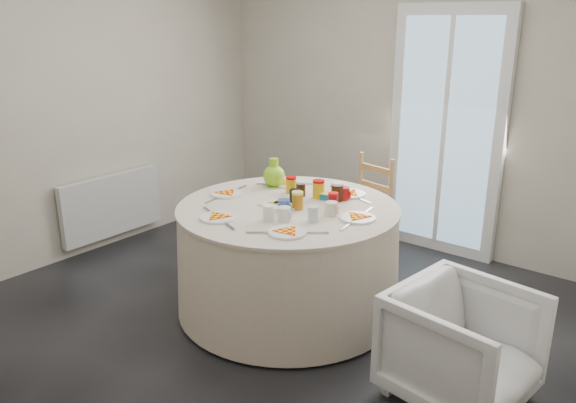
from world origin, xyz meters
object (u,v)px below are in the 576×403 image
Objects in this scene: table at (288,259)px; wooden_chair at (362,206)px; armchair at (464,334)px; green_pitcher at (274,173)px; radiator at (112,205)px.

table is 1.74× the size of wooden_chair.
table reaches higher than armchair.
radiator is at bearing 176.69° from green_pitcher.
green_pitcher is at bearing 141.36° from table.
armchair is 3.27× the size of green_pitcher.
table is (1.97, 0.07, -0.01)m from radiator.
table is 1.08m from wooden_chair.
wooden_chair is at bearing 30.81° from radiator.
wooden_chair is 0.93m from green_pitcher.
green_pitcher is (1.60, 0.36, 0.49)m from radiator.
armchair is at bearing -32.27° from green_pitcher.
wooden_chair is 4.19× the size of green_pitcher.
table is at bearing -75.36° from wooden_chair.
table is 1.37m from armchair.
radiator is 1.71m from green_pitcher.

